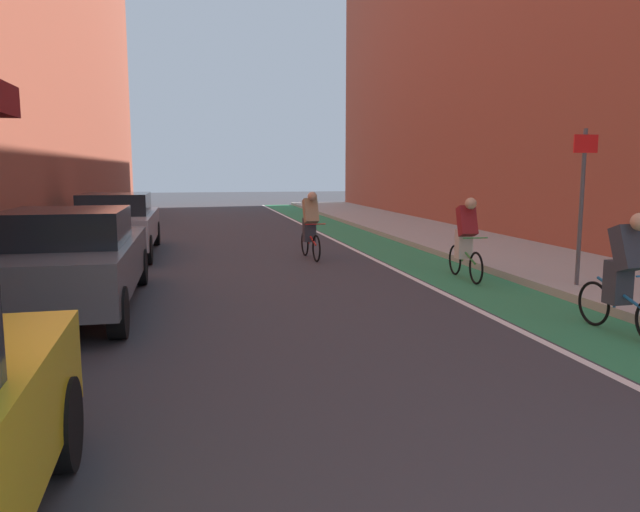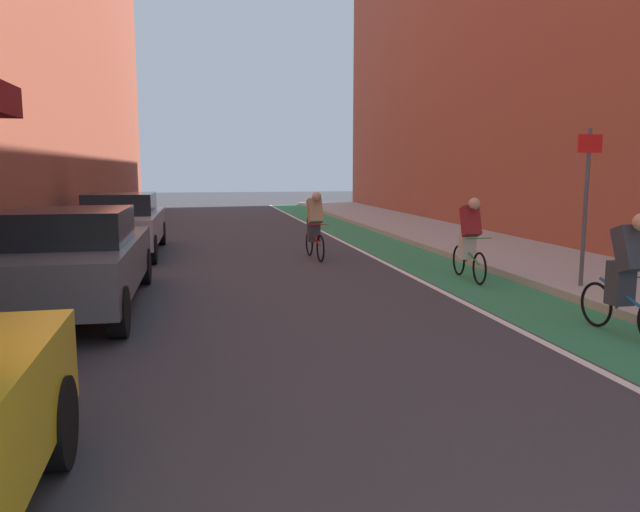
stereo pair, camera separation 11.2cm
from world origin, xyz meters
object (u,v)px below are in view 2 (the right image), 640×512
parked_sedan_gray (73,258)px  parked_sedan_silver (123,223)px  cyclist_mid (627,274)px  street_sign_post (586,193)px  cyclist_far (314,223)px  cyclist_trailing (469,238)px

parked_sedan_gray → parked_sedan_silver: bearing=90.0°
cyclist_mid → street_sign_post: size_ratio=0.63×
cyclist_mid → street_sign_post: street_sign_post is taller
cyclist_far → street_sign_post: 6.22m
street_sign_post → cyclist_far: bearing=126.9°
parked_sedan_gray → cyclist_trailing: size_ratio=2.89×
parked_sedan_silver → cyclist_far: 4.82m
parked_sedan_gray → cyclist_mid: (7.12, -2.97, 0.02)m
cyclist_mid → cyclist_trailing: bearing=92.7°
parked_sedan_gray → parked_sedan_silver: 6.10m
parked_sedan_silver → cyclist_far: bearing=-19.7°
parked_sedan_gray → street_sign_post: size_ratio=1.82×
cyclist_trailing → cyclist_far: size_ratio=0.99×
parked_sedan_silver → cyclist_mid: size_ratio=2.85×
parked_sedan_silver → cyclist_far: cyclist_far is taller
parked_sedan_silver → cyclist_mid: bearing=-51.9°
cyclist_far → parked_sedan_silver: bearing=160.3°
cyclist_trailing → street_sign_post: street_sign_post is taller
cyclist_mid → cyclist_trailing: 4.15m
cyclist_far → street_sign_post: street_sign_post is taller
cyclist_trailing → parked_sedan_silver: bearing=144.6°
cyclist_mid → street_sign_post: (1.11, 2.52, 0.91)m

